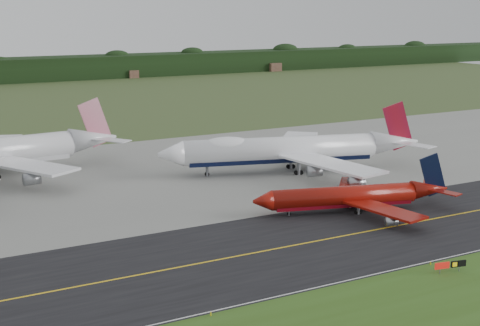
% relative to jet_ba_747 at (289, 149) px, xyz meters
% --- Properties ---
extents(ground, '(600.00, 600.00, 0.00)m').
position_rel_jet_ba_747_xyz_m(ground, '(-18.69, -38.51, -5.35)').
color(ground, '#31431F').
rests_on(ground, ground).
extents(grass_verge, '(400.00, 30.00, 0.01)m').
position_rel_jet_ba_747_xyz_m(grass_verge, '(-18.69, -73.51, -5.34)').
color(grass_verge, '#325118').
rests_on(grass_verge, ground).
extents(taxiway, '(400.00, 32.00, 0.02)m').
position_rel_jet_ba_747_xyz_m(taxiway, '(-18.69, -42.51, -5.34)').
color(taxiway, black).
rests_on(taxiway, ground).
extents(apron, '(400.00, 78.00, 0.01)m').
position_rel_jet_ba_747_xyz_m(apron, '(-18.69, 12.49, -5.34)').
color(apron, gray).
rests_on(apron, ground).
extents(taxiway_centreline, '(400.00, 0.40, 0.00)m').
position_rel_jet_ba_747_xyz_m(taxiway_centreline, '(-18.69, -42.51, -5.32)').
color(taxiway_centreline, yellow).
rests_on(taxiway_centreline, taxiway).
extents(taxiway_edge_line, '(400.00, 0.25, 0.00)m').
position_rel_jet_ba_747_xyz_m(taxiway_edge_line, '(-18.69, -58.01, -5.32)').
color(taxiway_edge_line, silver).
rests_on(taxiway_edge_line, taxiway).
extents(horizon_treeline, '(700.00, 25.00, 12.00)m').
position_rel_jet_ba_747_xyz_m(horizon_treeline, '(-18.69, 235.25, 0.12)').
color(horizon_treeline, black).
rests_on(horizon_treeline, ground).
extents(jet_ba_747, '(61.55, 49.93, 15.71)m').
position_rel_jet_ba_747_xyz_m(jet_ba_747, '(0.00, 0.00, 0.00)').
color(jet_ba_747, white).
rests_on(jet_ba_747, ground).
extents(jet_red_737, '(37.94, 30.28, 10.39)m').
position_rel_jet_ba_747_xyz_m(jet_red_737, '(-5.69, -31.89, -2.48)').
color(jet_red_737, maroon).
rests_on(jet_red_737, ground).
extents(taxiway_sign, '(4.98, 1.19, 1.68)m').
position_rel_jet_ba_747_xyz_m(taxiway_sign, '(-11.85, -62.53, -4.16)').
color(taxiway_sign, slate).
rests_on(taxiway_sign, ground).
extents(edge_marker_left, '(0.16, 0.16, 0.50)m').
position_rel_jet_ba_747_xyz_m(edge_marker_left, '(-48.14, -59.01, -5.10)').
color(edge_marker_left, yellow).
rests_on(edge_marker_left, ground).
extents(edge_marker_center, '(0.16, 0.16, 0.50)m').
position_rel_jet_ba_747_xyz_m(edge_marker_center, '(-12.22, -59.01, -5.10)').
color(edge_marker_center, yellow).
rests_on(edge_marker_center, ground).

